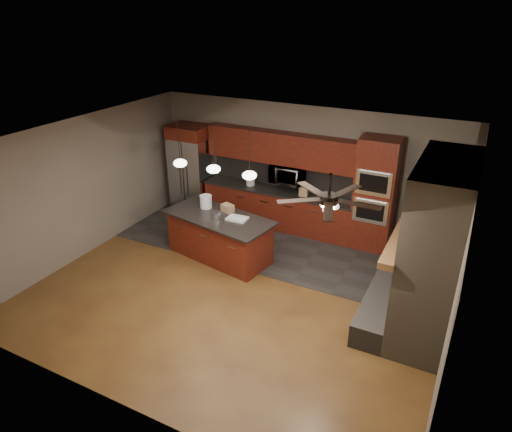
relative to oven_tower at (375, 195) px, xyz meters
The scene contains 22 objects.
ground 3.40m from the oven_tower, 122.27° to the right, with size 7.00×7.00×0.00m, color brown.
ceiling 3.57m from the oven_tower, 122.27° to the right, with size 7.00×6.00×0.02m, color white.
back_wall 1.74m from the oven_tower, 169.75° to the left, with size 7.00×0.02×2.80m, color slate.
right_wall 3.25m from the oven_tower, 56.24° to the right, with size 0.02×6.00×2.80m, color slate.
left_wall 5.86m from the oven_tower, 152.62° to the right, with size 0.02×6.00×2.80m, color slate.
slate_tile_patch 2.26m from the oven_tower, 152.30° to the right, with size 7.00×2.40×0.01m, color #2E2C29.
fireplace_column 2.66m from the oven_tower, 59.73° to the right, with size 1.30×2.10×2.80m.
back_cabinetry 2.20m from the oven_tower, behind, with size 3.59×0.64×2.20m.
oven_tower is the anchor object (origin of this frame).
microwave 1.98m from the oven_tower, behind, with size 0.73×0.41×0.50m, color silver.
refrigerator 4.46m from the oven_tower, behind, with size 0.92×0.75×2.14m.
kitchen_island 3.29m from the oven_tower, 145.14° to the right, with size 2.38×1.41×0.92m.
white_bucket 3.47m from the oven_tower, 152.89° to the right, with size 0.24×0.24×0.26m, color white.
paint_can 3.27m from the oven_tower, 143.72° to the right, with size 0.20×0.20×0.13m, color #B3B2B7.
paint_tray 2.87m from the oven_tower, 141.16° to the right, with size 0.40×0.28×0.04m, color silver.
cardboard_box 3.02m from the oven_tower, 149.08° to the right, with size 0.24×0.17×0.15m, color #A17953.
counter_bucket 2.88m from the oven_tower, behind, with size 0.20×0.20×0.23m, color silver.
counter_box 1.55m from the oven_tower, behind, with size 0.19×0.15×0.21m, color #A28053.
pendant_left 3.97m from the oven_tower, 149.26° to the right, with size 0.26×0.26×0.92m.
pendant_center 3.37m from the oven_tower, 142.53° to the right, with size 0.26×0.26×0.92m.
pendant_right 2.83m from the oven_tower, 132.87° to the right, with size 0.26×0.26×0.92m.
ceiling_fan 3.72m from the oven_tower, 88.36° to the right, with size 1.27×1.33×0.41m.
Camera 1 is at (3.42, -6.08, 4.77)m, focal length 32.00 mm.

